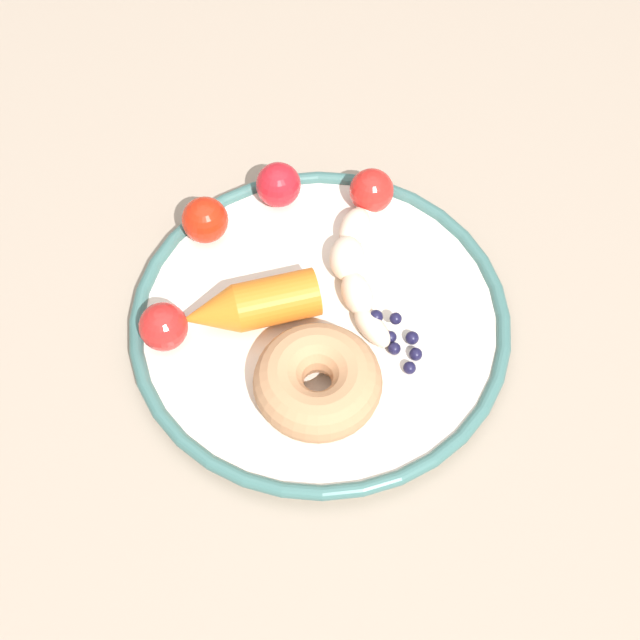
# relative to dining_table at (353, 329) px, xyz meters

# --- Properties ---
(ground_plane) EXTENTS (6.00, 6.00, 0.00)m
(ground_plane) POSITION_rel_dining_table_xyz_m (0.00, 0.00, -0.67)
(ground_plane) COLOR #303738
(dining_table) EXTENTS (1.26, 0.95, 0.74)m
(dining_table) POSITION_rel_dining_table_xyz_m (0.00, 0.00, 0.00)
(dining_table) COLOR gray
(dining_table) RESTS_ON ground_plane
(plate) EXTENTS (0.32, 0.32, 0.02)m
(plate) POSITION_rel_dining_table_xyz_m (0.03, 0.04, 0.09)
(plate) COLOR silver
(plate) RESTS_ON dining_table
(banana) EXTENTS (0.06, 0.17, 0.03)m
(banana) POSITION_rel_dining_table_xyz_m (-0.00, -0.01, 0.10)
(banana) COLOR beige
(banana) RESTS_ON plate
(carrot_orange) EXTENTS (0.12, 0.07, 0.04)m
(carrot_orange) POSITION_rel_dining_table_xyz_m (0.09, 0.04, 0.11)
(carrot_orange) COLOR orange
(carrot_orange) RESTS_ON plate
(donut) EXTENTS (0.10, 0.10, 0.04)m
(donut) POSITION_rel_dining_table_xyz_m (0.03, 0.11, 0.11)
(donut) COLOR tan
(donut) RESTS_ON plate
(blueberry_pile) EXTENTS (0.04, 0.05, 0.02)m
(blueberry_pile) POSITION_rel_dining_table_xyz_m (-0.03, 0.07, 0.10)
(blueberry_pile) COLOR #191638
(blueberry_pile) RESTS_ON plate
(tomato_near) EXTENTS (0.04, 0.04, 0.04)m
(tomato_near) POSITION_rel_dining_table_xyz_m (0.13, -0.05, 0.11)
(tomato_near) COLOR red
(tomato_near) RESTS_ON plate
(tomato_mid) EXTENTS (0.04, 0.04, 0.04)m
(tomato_mid) POSITION_rel_dining_table_xyz_m (-0.02, -0.08, 0.11)
(tomato_mid) COLOR red
(tomato_mid) RESTS_ON plate
(tomato_far) EXTENTS (0.04, 0.04, 0.04)m
(tomato_far) POSITION_rel_dining_table_xyz_m (0.16, 0.06, 0.11)
(tomato_far) COLOR red
(tomato_far) RESTS_ON plate
(tomato_extra) EXTENTS (0.04, 0.04, 0.04)m
(tomato_extra) POSITION_rel_dining_table_xyz_m (0.07, -0.08, 0.11)
(tomato_extra) COLOR red
(tomato_extra) RESTS_ON plate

